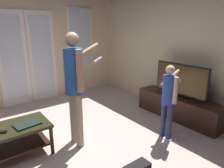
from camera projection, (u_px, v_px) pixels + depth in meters
The scene contains 11 objects.
ground_plane at pixel (66, 158), 2.77m from camera, with size 5.34×5.03×0.02m, color #C4AFA4.
wall_back_with_doors at pixel (15, 48), 4.35m from camera, with size 5.34×0.09×2.61m.
wall_right_plain at pixel (186, 50), 3.95m from camera, with size 0.06×5.03×2.58m.
coffee_table at pixel (8, 137), 2.67m from camera, with size 1.04×0.57×0.45m.
tv_stand at pixel (178, 107), 3.91m from camera, with size 0.43×1.69×0.44m.
flat_screen_tv at pixel (181, 80), 3.76m from camera, with size 0.08×1.08×0.63m.
person_adult at pixel (75, 80), 2.84m from camera, with size 0.72×0.45×1.66m.
person_child at pixel (169, 96), 3.07m from camera, with size 0.53×0.32×1.19m.
loose_keyboard at pixel (177, 137), 3.26m from camera, with size 0.46×0.26×0.02m.
laptop_closed at pixel (27, 124), 2.72m from camera, with size 0.33×0.22×0.02m, color black.
tv_remote_black at pixel (0, 132), 2.52m from camera, with size 0.17×0.05×0.02m, color black.
Camera 1 is at (-0.95, -2.27, 1.74)m, focal length 32.36 mm.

